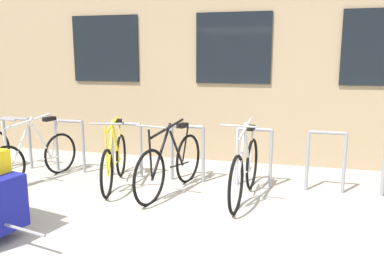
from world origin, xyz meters
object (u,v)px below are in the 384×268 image
at_px(bicycle_yellow, 114,160).
at_px(bicycle_silver, 245,170).
at_px(bicycle_black, 171,164).
at_px(bicycle_white, 35,157).

xyz_separation_m(bicycle_yellow, bicycle_silver, (1.94, -0.11, 0.02)).
height_order(bicycle_black, bicycle_yellow, bicycle_black).
distance_m(bicycle_yellow, bicycle_silver, 1.94).
bearing_deg(bicycle_silver, bicycle_yellow, 176.68).
relative_size(bicycle_black, bicycle_silver, 1.02).
distance_m(bicycle_white, bicycle_yellow, 1.27).
bearing_deg(bicycle_silver, bicycle_white, -179.91).
bearing_deg(bicycle_black, bicycle_silver, -1.35).
xyz_separation_m(bicycle_white, bicycle_yellow, (1.26, 0.12, 0.00)).
bearing_deg(bicycle_silver, bicycle_black, 178.65).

